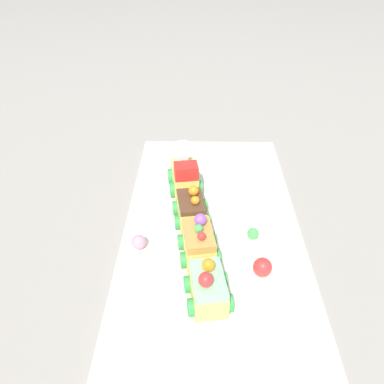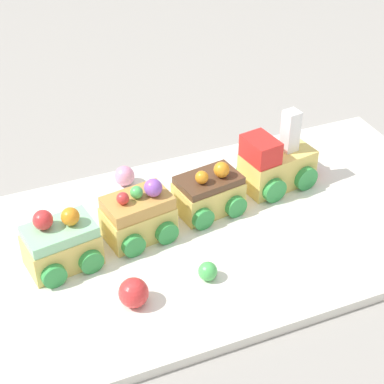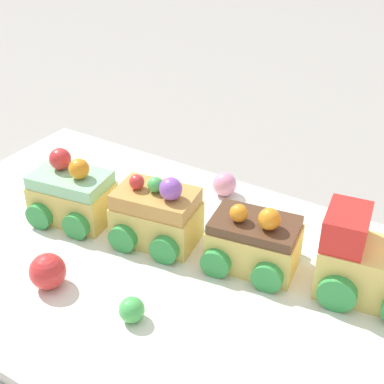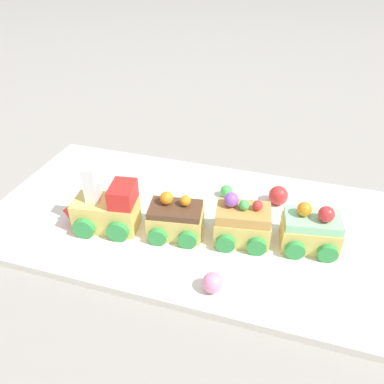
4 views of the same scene
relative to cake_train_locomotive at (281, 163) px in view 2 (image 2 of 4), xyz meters
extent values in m
plane|color=gray|center=(-0.13, -0.06, -0.04)|extent=(10.00, 10.00, 0.00)
cube|color=white|center=(-0.13, -0.06, -0.04)|extent=(0.66, 0.33, 0.01)
cube|color=#EACC66|center=(0.00, 0.00, -0.01)|extent=(0.10, 0.06, 0.05)
cube|color=red|center=(-0.03, -0.01, 0.03)|extent=(0.04, 0.05, 0.03)
cone|color=red|center=(0.05, 0.01, -0.01)|extent=(0.03, 0.05, 0.04)
cube|color=white|center=(0.01, 0.00, 0.03)|extent=(0.02, 0.02, 0.02)
cube|color=white|center=(0.01, 0.00, 0.04)|extent=(0.02, 0.02, 0.02)
cube|color=white|center=(0.01, 0.00, 0.06)|extent=(0.02, 0.02, 0.02)
cylinder|color=green|center=(0.02, -0.03, -0.01)|extent=(0.03, 0.01, 0.03)
cylinder|color=green|center=(0.02, 0.03, -0.01)|extent=(0.03, 0.01, 0.03)
cylinder|color=green|center=(-0.03, -0.03, -0.01)|extent=(0.03, 0.01, 0.03)
cylinder|color=green|center=(-0.03, 0.02, -0.01)|extent=(0.03, 0.01, 0.03)
cube|color=#EACC66|center=(-0.11, -0.02, -0.01)|extent=(0.08, 0.06, 0.04)
cube|color=brown|center=(-0.11, -0.02, 0.01)|extent=(0.08, 0.06, 0.01)
sphere|color=orange|center=(-0.12, -0.02, 0.03)|extent=(0.02, 0.02, 0.02)
sphere|color=orange|center=(-0.09, -0.02, 0.03)|extent=(0.02, 0.02, 0.02)
cylinder|color=green|center=(-0.08, -0.04, -0.02)|extent=(0.03, 0.01, 0.03)
cylinder|color=green|center=(-0.09, 0.01, -0.02)|extent=(0.03, 0.01, 0.03)
cylinder|color=green|center=(-0.13, -0.05, -0.02)|extent=(0.03, 0.01, 0.03)
cylinder|color=green|center=(-0.13, 0.01, -0.02)|extent=(0.03, 0.01, 0.03)
cube|color=#EACC66|center=(-0.20, -0.03, -0.01)|extent=(0.08, 0.06, 0.04)
cube|color=#CC9347|center=(-0.20, -0.03, 0.02)|extent=(0.08, 0.06, 0.02)
sphere|color=red|center=(-0.22, -0.04, 0.03)|extent=(0.02, 0.02, 0.01)
sphere|color=#4CBC56|center=(-0.20, -0.03, 0.03)|extent=(0.02, 0.02, 0.01)
sphere|color=#9956C6|center=(-0.18, -0.03, 0.03)|extent=(0.02, 0.02, 0.02)
cylinder|color=green|center=(-0.18, -0.06, -0.02)|extent=(0.03, 0.01, 0.03)
cylinder|color=green|center=(-0.19, 0.00, -0.02)|extent=(0.03, 0.01, 0.03)
cylinder|color=green|center=(-0.22, -0.06, -0.02)|extent=(0.03, 0.01, 0.03)
cylinder|color=green|center=(-0.23, -0.01, -0.02)|extent=(0.03, 0.01, 0.03)
cube|color=#EACC66|center=(-0.30, -0.05, -0.01)|extent=(0.08, 0.06, 0.04)
cube|color=#93DBA3|center=(-0.30, -0.05, 0.01)|extent=(0.08, 0.06, 0.01)
sphere|color=red|center=(-0.31, -0.04, 0.03)|extent=(0.02, 0.02, 0.02)
sphere|color=orange|center=(-0.28, -0.05, 0.03)|extent=(0.02, 0.02, 0.02)
cylinder|color=green|center=(-0.27, -0.07, -0.02)|extent=(0.03, 0.01, 0.03)
cylinder|color=green|center=(-0.28, -0.01, -0.02)|extent=(0.03, 0.01, 0.03)
cylinder|color=green|center=(-0.31, -0.08, -0.02)|extent=(0.03, 0.01, 0.03)
cylinder|color=green|center=(-0.32, -0.02, -0.02)|extent=(0.03, 0.01, 0.03)
sphere|color=pink|center=(-0.19, 0.07, -0.02)|extent=(0.03, 0.03, 0.03)
sphere|color=#4CBC56|center=(-0.16, -0.13, -0.02)|extent=(0.02, 0.02, 0.02)
sphere|color=red|center=(-0.24, -0.14, -0.01)|extent=(0.03, 0.03, 0.03)
camera|label=1|loc=(-0.66, -0.03, 0.44)|focal=35.00mm
camera|label=2|loc=(-0.37, -0.59, 0.45)|focal=60.00mm
camera|label=3|loc=(0.04, -0.37, 0.28)|focal=50.00mm
camera|label=4|loc=(-0.26, 0.38, 0.34)|focal=35.00mm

